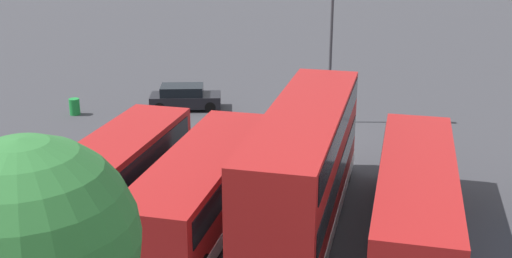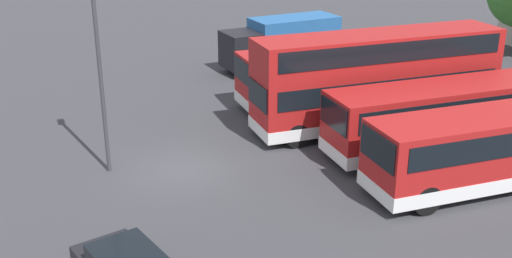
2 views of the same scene
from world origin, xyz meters
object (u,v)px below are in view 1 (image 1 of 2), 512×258
Objects in this scene: bus_double_decker_second at (305,164)px; bus_single_deck_third at (203,188)px; waste_bin_yellow at (75,107)px; bus_single_deck_fourth at (110,180)px; lamp_post_tall at (331,31)px; car_hatchback_silver at (185,97)px; bus_single_deck_near_end at (416,200)px.

bus_single_deck_third is (3.52, 1.04, -0.83)m from bus_double_decker_second.
bus_double_decker_second is 18.63m from waste_bin_yellow.
bus_single_deck_third and bus_single_deck_fourth have the same top height.
lamp_post_tall is 9.24× the size of waste_bin_yellow.
car_hatchback_silver is 6.36m from waste_bin_yellow.
bus_single_deck_near_end is at bearing 149.93° from waste_bin_yellow.
bus_double_decker_second is 12.72× the size of waste_bin_yellow.
lamp_post_tall is (-8.63, 0.58, 4.38)m from car_hatchback_silver.
bus_single_deck_third is 14.47m from lamp_post_tall.
car_hatchback_silver is 0.51× the size of lamp_post_tall.
lamp_post_tall is at bearing -172.04° from waste_bin_yellow.
bus_single_deck_third is 16.55m from waste_bin_yellow.
bus_single_deck_near_end is 0.95× the size of bus_double_decker_second.
lamp_post_tall is at bearing -114.88° from bus_single_deck_fourth.
bus_double_decker_second is at bearing -163.56° from bus_single_deck_third.
bus_single_deck_third reaches higher than waste_bin_yellow.
bus_double_decker_second is 13.01m from lamp_post_tall.
car_hatchback_silver is 4.71× the size of waste_bin_yellow.
lamp_post_tall reaches higher than bus_double_decker_second.
lamp_post_tall reaches higher than bus_single_deck_fourth.
bus_double_decker_second is 1.17× the size of bus_single_deck_third.
bus_double_decker_second is at bearing 144.72° from waste_bin_yellow.
bus_single_deck_near_end is 4.05m from bus_double_decker_second.
bus_single_deck_fourth is at bearing 98.73° from car_hatchback_silver.
bus_double_decker_second is at bearing 93.13° from lamp_post_tall.
bus_single_deck_fourth is at bearing 124.11° from waste_bin_yellow.
car_hatchback_silver is (13.27, -13.64, -0.92)m from bus_single_deck_near_end.
bus_single_deck_fourth is at bearing 4.07° from bus_single_deck_near_end.
car_hatchback_silver is (9.33, -13.30, -1.75)m from bus_double_decker_second.
bus_single_deck_third is at bearing 112.05° from car_hatchback_silver.
bus_double_decker_second is 1.13× the size of bus_single_deck_fourth.
bus_single_deck_third is at bearing 16.44° from bus_double_decker_second.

